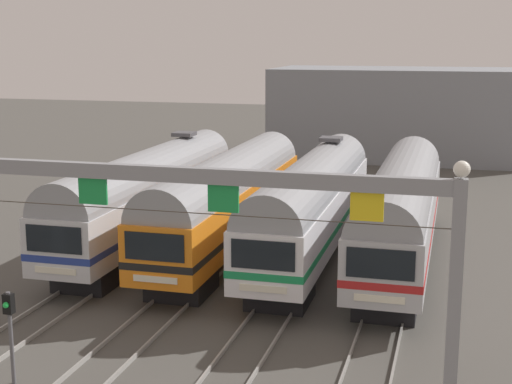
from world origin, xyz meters
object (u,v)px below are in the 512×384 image
catenary_gantry (157,212)px  yard_signal_mast (10,320)px  commuter_train_orange (228,197)px  commuter_train_stainless (401,207)px  commuter_train_white (312,202)px  commuter_train_silver (149,193)px

catenary_gantry → yard_signal_mast: size_ratio=6.08×
commuter_train_orange → yard_signal_mast: 15.26m
commuter_train_orange → catenary_gantry: catenary_gantry is taller
commuter_train_stainless → yard_signal_mast: (-10.09, -15.11, -0.69)m
commuter_train_white → commuter_train_stainless: 4.03m
commuter_train_white → catenary_gantry: bearing=-98.5°
commuter_train_white → commuter_train_stainless: bearing=-0.1°
commuter_train_silver → commuter_train_stainless: commuter_train_silver is taller
commuter_train_silver → yard_signal_mast: 15.27m
commuter_train_white → yard_signal_mast: bearing=-111.8°
commuter_train_silver → commuter_train_orange: bearing=-0.1°
commuter_train_orange → commuter_train_white: 4.03m
commuter_train_silver → commuter_train_orange: (4.03, -0.00, -0.00)m
commuter_train_silver → yard_signal_mast: bearing=-82.4°
commuter_train_stainless → yard_signal_mast: commuter_train_stainless is taller
commuter_train_orange → commuter_train_white: bearing=0.1°
commuter_train_silver → commuter_train_orange: commuter_train_silver is taller
commuter_train_stainless → catenary_gantry: bearing=-114.2°
commuter_train_silver → commuter_train_white: size_ratio=1.00×
commuter_train_orange → commuter_train_silver: bearing=179.9°
commuter_train_silver → catenary_gantry: bearing=-65.9°
commuter_train_orange → commuter_train_stainless: (8.07, 0.00, 0.00)m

